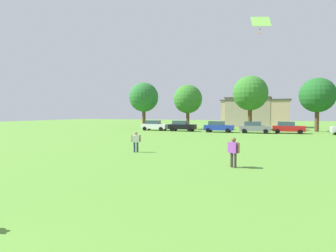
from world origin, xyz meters
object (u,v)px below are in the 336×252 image
(parked_car_blue_2, at_px, (218,127))
(tree_left, at_px, (188,99))
(parked_car_white_0, at_px, (154,125))
(parked_car_gray_3, at_px, (255,127))
(tree_far_left, at_px, (144,97))
(kite, at_px, (261,22))
(adult_bystander, at_px, (233,150))
(tree_center, at_px, (250,93))
(bystander_near_trees, at_px, (136,140))
(parked_car_black_1, at_px, (182,126))
(tree_right, at_px, (317,95))
(parked_car_red_4, at_px, (288,127))

(parked_car_blue_2, distance_m, tree_left, 9.79)
(parked_car_white_0, xyz_separation_m, parked_car_blue_2, (10.81, -0.51, 0.00))
(parked_car_gray_3, xyz_separation_m, tree_far_left, (-20.76, 6.03, 5.02))
(tree_far_left, bearing_deg, kite, -52.72)
(parked_car_gray_3, bearing_deg, adult_bystander, -88.30)
(adult_bystander, relative_size, tree_center, 0.17)
(kite, height_order, tree_left, kite)
(bystander_near_trees, xyz_separation_m, parked_car_black_1, (-4.42, 24.19, -0.05))
(tree_left, distance_m, tree_right, 20.68)
(adult_bystander, xyz_separation_m, parked_car_blue_2, (-6.07, 27.03, -0.11))
(parked_car_gray_3, distance_m, tree_right, 12.06)
(bystander_near_trees, bearing_deg, parked_car_blue_2, 64.87)
(parked_car_gray_3, height_order, parked_car_red_4, same)
(parked_car_white_0, distance_m, tree_right, 26.10)
(parked_car_black_1, xyz_separation_m, parked_car_gray_3, (11.24, -0.39, 0.00))
(tree_left, bearing_deg, parked_car_blue_2, -40.77)
(parked_car_black_1, distance_m, tree_right, 21.55)
(parked_car_white_0, relative_size, tree_right, 0.51)
(parked_car_white_0, xyz_separation_m, parked_car_red_4, (20.54, 0.62, 0.00))
(tree_right, bearing_deg, parked_car_black_1, -162.45)
(bystander_near_trees, distance_m, parked_car_black_1, 24.59)
(bystander_near_trees, bearing_deg, parked_car_gray_3, 52.63)
(parked_car_red_4, xyz_separation_m, tree_left, (-16.32, 4.55, 4.49))
(bystander_near_trees, distance_m, tree_left, 30.14)
(kite, relative_size, tree_center, 0.14)
(bystander_near_trees, height_order, kite, kite)
(bystander_near_trees, xyz_separation_m, kite, (8.74, 0.05, 7.66))
(parked_car_black_1, xyz_separation_m, parked_car_red_4, (15.72, 0.64, 0.00))
(tree_left, bearing_deg, adult_bystander, -68.85)
(adult_bystander, height_order, bystander_near_trees, adult_bystander)
(parked_car_red_4, distance_m, tree_left, 17.53)
(bystander_near_trees, relative_size, tree_center, 0.16)
(parked_car_blue_2, bearing_deg, tree_far_left, 158.43)
(parked_car_blue_2, xyz_separation_m, parked_car_red_4, (9.74, 1.12, 0.00))
(adult_bystander, height_order, parked_car_red_4, parked_car_red_4)
(kite, xyz_separation_m, tree_center, (-3.30, 31.96, -2.26))
(tree_left, bearing_deg, parked_car_black_1, -83.33)
(parked_car_black_1, xyz_separation_m, tree_right, (20.04, 6.34, 4.79))
(parked_car_black_1, bearing_deg, tree_center, 38.44)
(parked_car_black_1, relative_size, tree_center, 0.46)
(bystander_near_trees, height_order, parked_car_blue_2, parked_car_blue_2)
(parked_car_blue_2, bearing_deg, bystander_near_trees, -93.77)
(parked_car_white_0, bearing_deg, kite, -53.34)
(kite, distance_m, tree_left, 32.56)
(kite, bearing_deg, parked_car_gray_3, 94.61)
(bystander_near_trees, bearing_deg, parked_car_black_1, 78.98)
(parked_car_white_0, height_order, parked_car_blue_2, same)
(tree_right, bearing_deg, parked_car_gray_3, -142.59)
(adult_bystander, distance_m, bystander_near_trees, 8.32)
(bystander_near_trees, bearing_deg, tree_right, 41.53)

